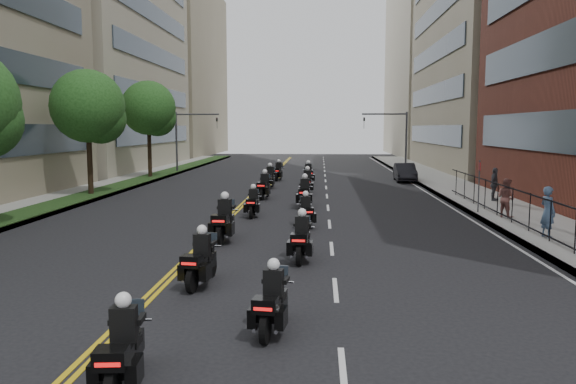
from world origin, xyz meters
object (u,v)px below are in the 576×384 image
object	(u,v)px
motorcycle_4	(224,222)
motorcycle_9	(307,183)
motorcycle_7	(305,194)
motorcycle_5	(306,213)
pedestrian_b	(506,198)
motorcycle_6	(253,204)
motorcycle_1	(272,304)
motorcycle_2	(201,262)
motorcycle_12	(278,172)
motorcycle_3	(302,240)
motorcycle_11	(308,175)
motorcycle_10	(270,178)
pedestrian_a	(548,212)
motorcycle_0	(123,352)
motorcycle_8	(264,187)
parked_sedan	(405,172)
pedestrian_c	(494,184)

from	to	relation	value
motorcycle_4	motorcycle_9	world-z (taller)	motorcycle_4
motorcycle_7	motorcycle_5	bearing A→B (deg)	-86.37
motorcycle_9	pedestrian_b	xyz separation A→B (m)	(9.23, -9.54, 0.33)
motorcycle_6	motorcycle_9	distance (m)	9.43
motorcycle_5	pedestrian_b	size ratio (longest dim) A/B	1.18
motorcycle_5	motorcycle_9	world-z (taller)	motorcycle_9
motorcycle_1	motorcycle_2	xyz separation A→B (m)	(-2.20, 3.32, 0.04)
motorcycle_7	motorcycle_12	size ratio (longest dim) A/B	1.06
motorcycle_3	motorcycle_12	size ratio (longest dim) A/B	0.98
motorcycle_5	motorcycle_12	distance (m)	20.95
motorcycle_7	motorcycle_11	xyz separation A→B (m)	(-0.06, 12.21, -0.00)
motorcycle_12	pedestrian_b	xyz separation A→B (m)	(11.74, -18.53, 0.37)
motorcycle_1	motorcycle_7	world-z (taller)	motorcycle_7
motorcycle_1	motorcycle_2	world-z (taller)	motorcycle_2
motorcycle_10	motorcycle_12	size ratio (longest dim) A/B	1.04
motorcycle_5	motorcycle_6	bearing A→B (deg)	126.34
motorcycle_2	pedestrian_a	bearing A→B (deg)	36.75
motorcycle_4	motorcycle_5	bearing A→B (deg)	48.91
motorcycle_5	motorcycle_3	bearing A→B (deg)	-97.71
motorcycle_11	motorcycle_4	bearing A→B (deg)	-102.18
motorcycle_1	motorcycle_11	bearing A→B (deg)	97.34
motorcycle_0	motorcycle_7	distance (m)	20.99
motorcycle_4	pedestrian_a	distance (m)	11.99
motorcycle_6	motorcycle_7	xyz separation A→B (m)	(2.35, 3.21, 0.10)
motorcycle_8	parked_sedan	distance (m)	15.10
motorcycle_3	motorcycle_11	xyz separation A→B (m)	(-0.30, 24.11, 0.05)
motorcycle_10	motorcycle_11	xyz separation A→B (m)	(2.64, 2.82, 0.01)
motorcycle_2	motorcycle_6	size ratio (longest dim) A/B	1.05
motorcycle_0	pedestrian_c	size ratio (longest dim) A/B	1.16
motorcycle_2	motorcycle_4	distance (m)	5.89
motorcycle_0	motorcycle_11	world-z (taller)	motorcycle_11
motorcycle_11	pedestrian_b	world-z (taller)	pedestrian_b
motorcycle_11	pedestrian_c	distance (m)	14.51
motorcycle_5	motorcycle_11	xyz separation A→B (m)	(-0.28, 18.06, 0.10)
motorcycle_3	pedestrian_a	bearing A→B (deg)	25.84
motorcycle_9	parked_sedan	xyz separation A→B (m)	(7.43, 8.95, 0.00)
motorcycle_8	motorcycle_11	world-z (taller)	motorcycle_11
parked_sedan	pedestrian_b	xyz separation A→B (m)	(1.80, -18.49, 0.33)
motorcycle_4	motorcycle_8	bearing A→B (deg)	90.87
motorcycle_7	motorcycle_3	bearing A→B (deg)	-87.35
motorcycle_7	motorcycle_12	world-z (taller)	motorcycle_7
motorcycle_7	motorcycle_9	size ratio (longest dim) A/B	1.01
motorcycle_11	pedestrian_c	xyz separation A→B (m)	(10.54, -9.97, 0.37)
motorcycle_0	motorcycle_7	bearing A→B (deg)	77.93
motorcycle_11	pedestrian_b	bearing A→B (deg)	-64.59
motorcycle_0	motorcycle_12	xyz separation A→B (m)	(-0.18, 35.78, 0.05)
motorcycle_5	pedestrian_c	world-z (taller)	pedestrian_c
motorcycle_9	parked_sedan	bearing A→B (deg)	52.05
motorcycle_1	motorcycle_9	size ratio (longest dim) A/B	0.86
motorcycle_0	motorcycle_11	bearing A→B (deg)	80.39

